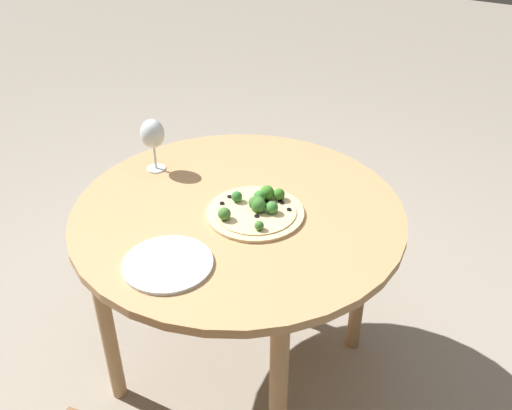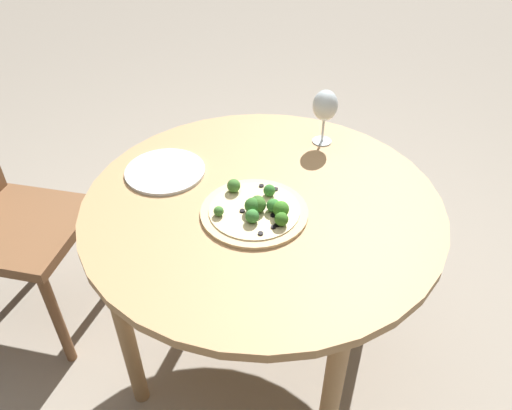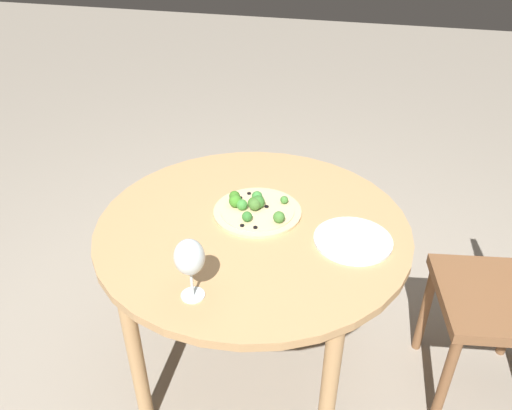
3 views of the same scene
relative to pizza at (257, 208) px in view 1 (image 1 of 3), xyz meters
The scene contains 5 objects.
ground_plane 0.73m from the pizza, ahead, with size 12.00×12.00×0.00m, color gray.
dining_table 0.12m from the pizza, ahead, with size 1.01×1.01×0.71m.
pizza is the anchor object (origin of this frame).
wine_glass 0.44m from the pizza, ahead, with size 0.08×0.08×0.18m.
plate_near 0.34m from the pizza, 76.44° to the left, with size 0.24×0.24×0.01m.
Camera 1 is at (-0.76, 1.21, 1.66)m, focal length 40.00 mm.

